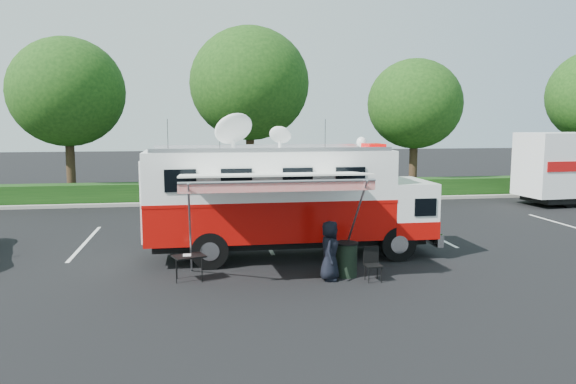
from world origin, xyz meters
TOP-DOWN VIEW (x-y plane):
  - ground_plane at (0.00, 0.00)m, footprint 120.00×120.00m
  - back_border at (1.14, 12.90)m, footprint 60.00×6.14m
  - stall_lines at (-0.50, 3.00)m, footprint 24.12×5.50m
  - command_truck at (-0.07, -0.00)m, footprint 8.59×2.36m
  - awning at (-0.84, -2.46)m, footprint 4.69×2.44m
  - person at (0.58, -2.64)m, footprint 0.70×0.87m
  - folding_table at (-2.99, -2.12)m, footprint 0.92×0.79m
  - folding_chair at (1.65, -2.82)m, footprint 0.43×0.45m
  - trash_bin at (1.10, -2.35)m, footprint 0.61×0.61m

SIDE VIEW (x-z plane):
  - ground_plane at x=0.00m, z-range 0.00..0.00m
  - person at x=0.58m, z-range -0.77..0.77m
  - stall_lines at x=-0.50m, z-range 0.00..0.01m
  - trash_bin at x=1.10m, z-range 0.00..0.91m
  - folding_chair at x=1.65m, z-range 0.08..0.94m
  - folding_table at x=-2.99m, z-range 0.28..0.94m
  - command_truck at x=-0.07m, z-range -0.30..3.83m
  - awning at x=-0.84m, z-range 1.23..4.07m
  - back_border at x=1.14m, z-range 0.57..9.44m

